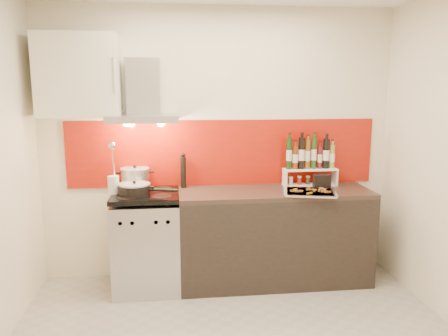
{
  "coord_description": "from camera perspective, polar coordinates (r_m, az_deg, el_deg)",
  "views": [
    {
      "loc": [
        -0.44,
        -2.8,
        1.86
      ],
      "look_at": [
        0.0,
        0.95,
        1.15
      ],
      "focal_mm": 35.0,
      "sensor_mm": 36.0,
      "label": 1
    }
  ],
  "objects": [
    {
      "name": "baking_tray",
      "position": [
        4.03,
        11.14,
        -3.1
      ],
      "size": [
        0.54,
        0.46,
        0.03
      ],
      "color": "silver",
      "rests_on": "counter"
    },
    {
      "name": "backsplash",
      "position": [
        4.27,
        -0.02,
        2.01
      ],
      "size": [
        3.0,
        0.02,
        0.64
      ],
      "primitive_type": "cube",
      "color": "maroon",
      "rests_on": "back_wall"
    },
    {
      "name": "back_wall",
      "position": [
        4.26,
        -0.71,
        3.09
      ],
      "size": [
        3.4,
        0.02,
        2.6
      ],
      "primitive_type": "cube",
      "color": "silver",
      "rests_on": "ground"
    },
    {
      "name": "range_hood",
      "position": [
        4.05,
        -10.5,
        8.81
      ],
      "size": [
        0.62,
        0.5,
        0.61
      ],
      "color": "#B7B7BA",
      "rests_on": "back_wall"
    },
    {
      "name": "saute_pan",
      "position": [
        3.96,
        -11.51,
        -2.71
      ],
      "size": [
        0.53,
        0.28,
        0.13
      ],
      "color": "black",
      "rests_on": "range_stove"
    },
    {
      "name": "stock_pot",
      "position": [
        4.18,
        -11.53,
        -1.32
      ],
      "size": [
        0.27,
        0.27,
        0.23
      ],
      "color": "#B7B7BA",
      "rests_on": "range_stove"
    },
    {
      "name": "range_stove",
      "position": [
        4.15,
        -10.01,
        -9.5
      ],
      "size": [
        0.6,
        0.6,
        0.91
      ],
      "color": "#B7B7BA",
      "rests_on": "ground"
    },
    {
      "name": "upper_cabinet",
      "position": [
        4.11,
        -18.44,
        11.37
      ],
      "size": [
        0.7,
        0.35,
        0.72
      ],
      "primitive_type": "cube",
      "color": "beige",
      "rests_on": "back_wall"
    },
    {
      "name": "step_shelf",
      "position": [
        4.32,
        11.13,
        0.74
      ],
      "size": [
        0.53,
        0.14,
        0.47
      ],
      "color": "white",
      "rests_on": "counter"
    },
    {
      "name": "caddy_box",
      "position": [
        4.28,
        12.66,
        -1.77
      ],
      "size": [
        0.16,
        0.07,
        0.14
      ],
      "primitive_type": "cube",
      "rotation": [
        0.0,
        0.0,
        0.01
      ],
      "color": "black",
      "rests_on": "counter"
    },
    {
      "name": "utensil_jar",
      "position": [
        4.01,
        -14.26,
        -1.42
      ],
      "size": [
        0.1,
        0.15,
        0.49
      ],
      "color": "silver",
      "rests_on": "range_stove"
    },
    {
      "name": "counter",
      "position": [
        4.25,
        6.54,
        -8.79
      ],
      "size": [
        1.8,
        0.6,
        0.9
      ],
      "color": "black",
      "rests_on": "ground"
    },
    {
      "name": "pepper_mill",
      "position": [
        4.19,
        -5.34,
        -0.37
      ],
      "size": [
        0.05,
        0.05,
        0.34
      ],
      "color": "black",
      "rests_on": "counter"
    }
  ]
}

